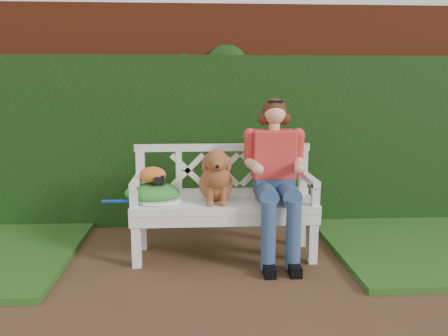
{
  "coord_description": "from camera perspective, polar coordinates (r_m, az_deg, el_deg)",
  "views": [
    {
      "loc": [
        -0.07,
        -3.06,
        1.42
      ],
      "look_at": [
        0.16,
        0.73,
        0.75
      ],
      "focal_mm": 38.0,
      "sensor_mm": 36.0,
      "label": 1
    }
  ],
  "objects": [
    {
      "name": "ivy_hedge",
      "position": [
        4.77,
        -2.6,
        3.14
      ],
      "size": [
        10.0,
        0.18,
        1.7
      ],
      "primitive_type": "cube",
      "color": "#204C13",
      "rests_on": "ground"
    },
    {
      "name": "tennis_racket",
      "position": [
        3.86,
        -8.18,
        -3.94
      ],
      "size": [
        0.72,
        0.48,
        0.03
      ],
      "primitive_type": null,
      "rotation": [
        0.0,
        0.0,
        0.32
      ],
      "color": "white",
      "rests_on": "garden_bench"
    },
    {
      "name": "garden_bench",
      "position": [
        3.98,
        -0.0,
        -7.25
      ],
      "size": [
        1.63,
        0.76,
        0.48
      ],
      "primitive_type": null,
      "rotation": [
        0.0,
        0.0,
        -0.1
      ],
      "color": "white",
      "rests_on": "ground"
    },
    {
      "name": "baseball_glove",
      "position": [
        3.87,
        -8.59,
        -0.83
      ],
      "size": [
        0.23,
        0.19,
        0.14
      ],
      "primitive_type": "ellipsoid",
      "rotation": [
        0.0,
        0.0,
        0.13
      ],
      "color": "orange",
      "rests_on": "green_bag"
    },
    {
      "name": "brick_wall",
      "position": [
        4.97,
        -2.66,
        6.31
      ],
      "size": [
        10.0,
        0.3,
        2.2
      ],
      "primitive_type": "cube",
      "color": "maroon",
      "rests_on": "ground"
    },
    {
      "name": "camera_item",
      "position": [
        3.86,
        -7.96,
        -1.34
      ],
      "size": [
        0.11,
        0.09,
        0.07
      ],
      "primitive_type": "cube",
      "rotation": [
        0.0,
        0.0,
        -0.04
      ],
      "color": "black",
      "rests_on": "green_bag"
    },
    {
      "name": "seated_woman",
      "position": [
        3.91,
        6.05,
        -1.82
      ],
      "size": [
        0.71,
        0.83,
        1.25
      ],
      "primitive_type": null,
      "rotation": [
        0.0,
        0.0,
        0.31
      ],
      "color": "#D02E49",
      "rests_on": "ground"
    },
    {
      "name": "dog",
      "position": [
        3.82,
        -0.96,
        -0.81
      ],
      "size": [
        0.36,
        0.44,
        0.45
      ],
      "primitive_type": null,
      "rotation": [
        0.0,
        0.0,
        -0.15
      ],
      "color": "#AB6D41",
      "rests_on": "garden_bench"
    },
    {
      "name": "ground",
      "position": [
        3.37,
        -2.02,
        -14.91
      ],
      "size": [
        60.0,
        60.0,
        0.0
      ],
      "primitive_type": "plane",
      "color": "#492D20"
    },
    {
      "name": "green_bag",
      "position": [
        3.91,
        -8.65,
        -2.9
      ],
      "size": [
        0.48,
        0.4,
        0.15
      ],
      "primitive_type": null,
      "rotation": [
        0.0,
        0.0,
        0.12
      ],
      "color": "#31842C",
      "rests_on": "garden_bench"
    }
  ]
}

